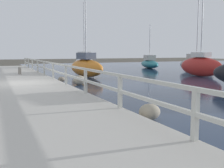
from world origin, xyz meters
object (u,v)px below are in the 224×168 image
(sailboat_gray, at_px, (196,64))
(sailboat_white, at_px, (84,62))
(sailboat_teal, at_px, (149,63))
(sailboat_orange, at_px, (86,67))
(mooring_bollard, at_px, (20,71))
(sailboat_red, at_px, (200,66))

(sailboat_gray, xyz_separation_m, sailboat_white, (-8.81, 7.43, 0.04))
(sailboat_teal, xyz_separation_m, sailboat_orange, (-10.38, -7.46, 0.19))
(sailboat_gray, bearing_deg, mooring_bollard, 171.35)
(sailboat_red, distance_m, sailboat_white, 12.71)
(sailboat_red, height_order, sailboat_white, sailboat_red)
(mooring_bollard, xyz_separation_m, sailboat_red, (12.96, -3.52, 0.23))
(sailboat_teal, distance_m, sailboat_white, 7.87)
(sailboat_teal, xyz_separation_m, sailboat_red, (-2.20, -10.75, 0.25))
(mooring_bollard, xyz_separation_m, sailboat_teal, (15.15, 7.23, -0.02))
(mooring_bollard, bearing_deg, sailboat_white, 47.11)
(sailboat_white, height_order, sailboat_orange, sailboat_white)
(sailboat_orange, bearing_deg, sailboat_gray, -6.88)
(sailboat_gray, relative_size, sailboat_orange, 1.15)
(sailboat_teal, bearing_deg, sailboat_white, -166.94)
(sailboat_white, bearing_deg, sailboat_orange, -109.66)
(mooring_bollard, height_order, sailboat_teal, sailboat_teal)
(mooring_bollard, distance_m, sailboat_gray, 16.12)
(sailboat_red, bearing_deg, sailboat_orange, 156.38)
(mooring_bollard, relative_size, sailboat_orange, 0.08)
(mooring_bollard, distance_m, sailboat_teal, 16.79)
(sailboat_red, xyz_separation_m, sailboat_white, (-5.65, 11.39, -0.03))
(sailboat_gray, distance_m, sailboat_orange, 11.36)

